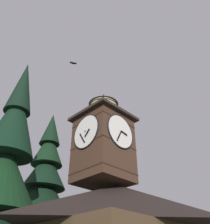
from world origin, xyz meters
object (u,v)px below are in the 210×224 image
at_px(pine_tree_behind, 41,208).
at_px(moon, 51,210).
at_px(clock_tower, 103,140).
at_px(flying_bird_high, 73,63).

bearing_deg(pine_tree_behind, moon, -125.01).
relative_size(clock_tower, moon, 4.45).
bearing_deg(pine_tree_behind, clock_tower, 100.18).
height_order(pine_tree_behind, moon, pine_tree_behind).
bearing_deg(flying_bird_high, moon, -121.98).
xyz_separation_m(pine_tree_behind, moon, (-14.34, -20.47, 4.82)).
distance_m(pine_tree_behind, flying_bird_high, 13.61).
height_order(clock_tower, moon, clock_tower).
xyz_separation_m(pine_tree_behind, flying_bird_high, (1.78, 5.35, 12.39)).
xyz_separation_m(clock_tower, moon, (-13.16, -27.04, 0.19)).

